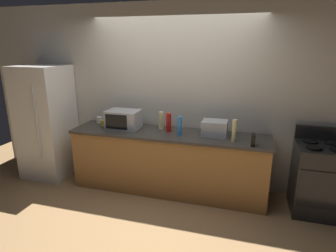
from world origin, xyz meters
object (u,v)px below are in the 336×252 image
(bottle_hot_sauce, at_px, (169,123))
(mug_yellow, at_px, (104,123))
(bottle_spray_cleaner, at_px, (180,126))
(mug_white, at_px, (99,120))
(bottle_vinegar, at_px, (234,131))
(toaster_oven, at_px, (215,128))
(microwave, at_px, (124,119))
(cordless_phone, at_px, (253,140))
(refrigerator, at_px, (46,122))
(stove_range, at_px, (318,179))
(bottle_hand_soap, at_px, (161,120))

(bottle_hot_sauce, distance_m, mug_yellow, 1.06)
(bottle_hot_sauce, relative_size, mug_yellow, 2.99)
(bottle_spray_cleaner, xyz_separation_m, mug_white, (-1.39, 0.26, -0.09))
(bottle_vinegar, relative_size, mug_white, 3.03)
(toaster_oven, relative_size, mug_white, 3.52)
(microwave, relative_size, mug_white, 4.98)
(toaster_oven, bearing_deg, cordless_phone, -27.80)
(toaster_oven, bearing_deg, bottle_vinegar, -33.05)
(toaster_oven, bearing_deg, bottle_spray_cleaner, -165.42)
(refrigerator, bearing_deg, bottle_vinegar, -2.26)
(stove_range, bearing_deg, cordless_phone, -165.99)
(bottle_spray_cleaner, bearing_deg, stove_range, 1.91)
(cordless_phone, xyz_separation_m, bottle_hand_soap, (-1.31, 0.37, 0.06))
(bottle_hand_soap, bearing_deg, bottle_hot_sauce, -35.93)
(bottle_hot_sauce, relative_size, mug_white, 2.82)
(bottle_hot_sauce, bearing_deg, bottle_hand_soap, 144.07)
(bottle_spray_cleaner, bearing_deg, mug_yellow, 173.77)
(toaster_oven, height_order, bottle_spray_cleaner, bottle_spray_cleaner)
(toaster_oven, bearing_deg, mug_white, 175.62)
(toaster_oven, height_order, bottle_vinegar, bottle_vinegar)
(stove_range, bearing_deg, toaster_oven, 177.45)
(refrigerator, height_order, mug_white, refrigerator)
(refrigerator, relative_size, mug_yellow, 19.79)
(microwave, relative_size, cordless_phone, 3.20)
(refrigerator, bearing_deg, bottle_hand_soap, 4.71)
(toaster_oven, distance_m, bottle_vinegar, 0.33)
(refrigerator, relative_size, stove_range, 1.67)
(bottle_hand_soap, bearing_deg, toaster_oven, -6.89)
(stove_range, distance_m, mug_white, 3.25)
(stove_range, xyz_separation_m, bottle_spray_cleaner, (-1.82, -0.06, 0.57))
(mug_white, bearing_deg, cordless_phone, -9.88)
(refrigerator, height_order, toaster_oven, refrigerator)
(bottle_vinegar, bearing_deg, microwave, 174.20)
(toaster_oven, xyz_separation_m, bottle_vinegar, (0.27, -0.18, 0.04))
(toaster_oven, relative_size, bottle_hot_sauce, 1.25)
(refrigerator, distance_m, bottle_hand_soap, 1.91)
(cordless_phone, bearing_deg, mug_white, 171.20)
(bottle_hot_sauce, xyz_separation_m, bottle_spray_cleaner, (0.19, -0.11, -0.00))
(microwave, xyz_separation_m, cordless_phone, (1.86, -0.26, -0.06))
(stove_range, xyz_separation_m, bottle_vinegar, (-1.08, -0.12, 0.59))
(cordless_phone, xyz_separation_m, bottle_vinegar, (-0.24, 0.09, 0.07))
(refrigerator, bearing_deg, toaster_oven, 1.28)
(bottle_hand_soap, xyz_separation_m, mug_yellow, (-0.91, -0.08, -0.08))
(bottle_hand_soap, bearing_deg, bottle_vinegar, -14.34)
(bottle_vinegar, bearing_deg, stove_range, 6.19)
(cordless_phone, height_order, bottle_hot_sauce, bottle_hot_sauce)
(microwave, height_order, mug_yellow, microwave)
(bottle_spray_cleaner, bearing_deg, bottle_hand_soap, 146.87)
(mug_white, bearing_deg, bottle_hand_soap, -2.48)
(cordless_phone, relative_size, mug_white, 1.56)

